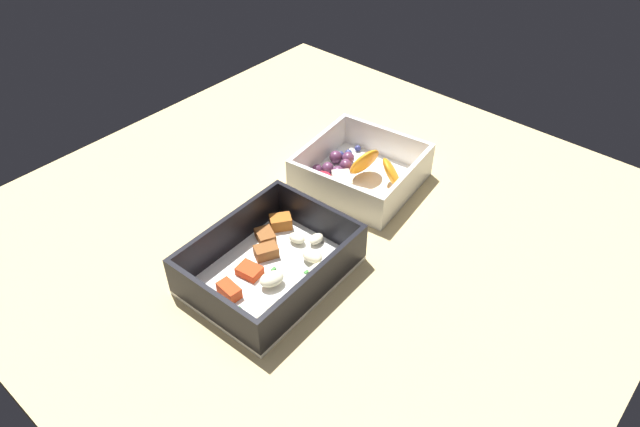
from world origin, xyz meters
TOP-DOWN VIEW (x-y plane):
  - table_surface at (0.00, 0.00)cm, footprint 80.00×80.00cm
  - pasta_container at (-11.57, -1.81)cm, footprint 19.44×15.07cm
  - fruit_bowl at (9.57, 1.44)cm, footprint 16.96×17.05cm
  - paper_cup_liner at (20.89, 0.22)cm, footprint 3.51×3.51cm

SIDE VIEW (x-z plane):
  - table_surface at x=0.00cm, z-range 0.00..2.00cm
  - paper_cup_liner at x=20.89cm, z-range 2.00..3.58cm
  - pasta_container at x=-11.57cm, z-range 0.95..6.51cm
  - fruit_bowl at x=9.57cm, z-range 1.01..6.80cm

